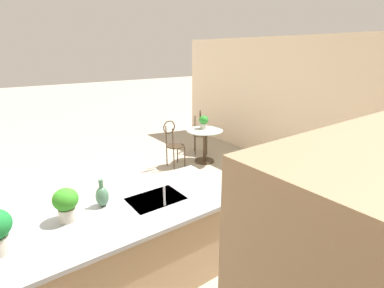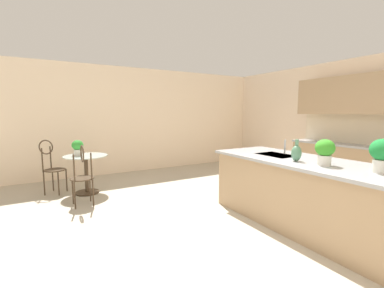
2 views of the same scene
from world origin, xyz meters
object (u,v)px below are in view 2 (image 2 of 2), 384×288
Objects in this scene: chair_near_window at (82,172)px; potted_plant_on_table at (78,147)px; potted_plant_counter_far at (383,153)px; chair_by_island at (52,164)px; bistro_table at (86,171)px; vase_on_counter at (296,153)px; potted_plant_counter_near at (325,150)px.

potted_plant_on_table is (-0.79, 0.04, 0.34)m from chair_near_window.
chair_by_island is at bearing -145.34° from potted_plant_counter_far.
bistro_table is at bearing -148.88° from potted_plant_counter_far.
chair_near_window is 3.55× the size of potted_plant_on_table.
bistro_table is 3.78m from vase_on_counter.
potted_plant_on_table is (0.26, 0.45, 0.34)m from chair_by_island.
potted_plant_counter_far reaches higher than chair_near_window.
chair_by_island is at bearing -120.40° from potted_plant_on_table.
chair_near_window is 3.62× the size of vase_on_counter.
chair_near_window reaches higher than potted_plant_on_table.
potted_plant_counter_far is at bearing 34.66° from chair_by_island.
chair_by_island is 4.68m from potted_plant_counter_near.
chair_by_island is 4.36m from vase_on_counter.
chair_by_island is at bearing -158.66° from chair_near_window.
chair_by_island reaches higher than potted_plant_on_table.
potted_plant_on_table is at bearing -147.98° from potted_plant_counter_far.
potted_plant_on_table is at bearing -117.00° from bistro_table.
potted_plant_counter_near reaches higher than chair_by_island.
vase_on_counter is at bearing 39.06° from chair_by_island.
bistro_table is at bearing 167.57° from chair_near_window.
chair_by_island is at bearing -143.04° from potted_plant_counter_near.
bistro_table is 2.52× the size of potted_plant_counter_near.
potted_plant_on_table is at bearing -143.63° from vase_on_counter.
chair_near_window is 3.62m from potted_plant_counter_near.
potted_plant_counter_far is (3.94, 2.38, 0.68)m from bistro_table.
bistro_table is 0.77× the size of chair_near_window.
potted_plant_counter_near reaches higher than vase_on_counter.
chair_by_island is at bearing -119.68° from bistro_table.
potted_plant_counter_near is (3.72, 2.80, 0.53)m from chair_by_island.
potted_plant_counter_near is at bearing -164.45° from potted_plant_counter_far.
chair_by_island is at bearing -140.94° from vase_on_counter.
potted_plant_on_table is at bearing 177.44° from chair_near_window.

